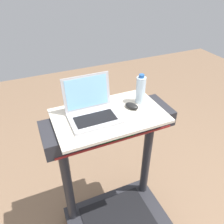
% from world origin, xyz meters
% --- Properties ---
extents(desk_board, '(0.73, 0.45, 0.02)m').
position_xyz_m(desk_board, '(0.00, 0.70, 1.10)').
color(desk_board, beige).
rests_on(desk_board, treadmill_base).
extents(laptop, '(0.32, 0.27, 0.25)m').
position_xyz_m(laptop, '(-0.11, 0.73, 1.16)').
color(laptop, '#B7B7BC').
rests_on(laptop, desk_board).
extents(computer_mouse, '(0.10, 0.12, 0.03)m').
position_xyz_m(computer_mouse, '(0.17, 0.71, 1.12)').
color(computer_mouse, black).
rests_on(computer_mouse, desk_board).
extents(water_bottle, '(0.07, 0.07, 0.21)m').
position_xyz_m(water_bottle, '(0.26, 0.76, 1.21)').
color(water_bottle, silver).
rests_on(water_bottle, desk_board).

